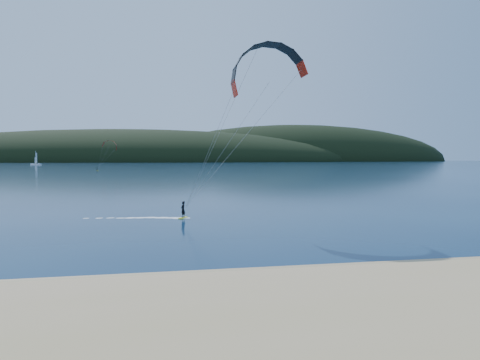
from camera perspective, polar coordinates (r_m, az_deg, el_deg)
The scene contains 6 objects.
ground at distance 19.47m, azimuth 2.41°, elevation -16.47°, with size 1800.00×1800.00×0.00m, color #081F3D.
wet_sand at distance 23.65m, azimuth -0.08°, elevation -12.79°, with size 220.00×2.50×0.10m.
headland at distance 763.21m, azimuth -10.12°, elevation 2.48°, with size 1200.00×310.00×140.00m.
kitesurfer_near at distance 42.42m, azimuth 3.36°, elevation 12.50°, with size 23.09×7.85×17.21m.
kitesurfer_far at distance 222.76m, azimuth -17.34°, elevation 4.23°, with size 11.17×4.45×14.53m.
sailboat at distance 432.25m, azimuth -26.00°, elevation 1.97°, with size 9.44×5.99×13.27m.
Camera 1 is at (-4.10, -17.89, 6.49)m, focal length 31.38 mm.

